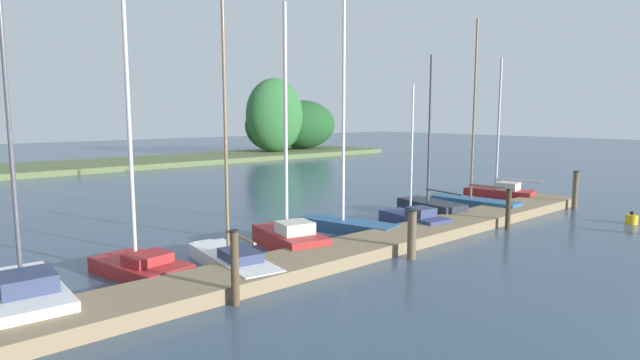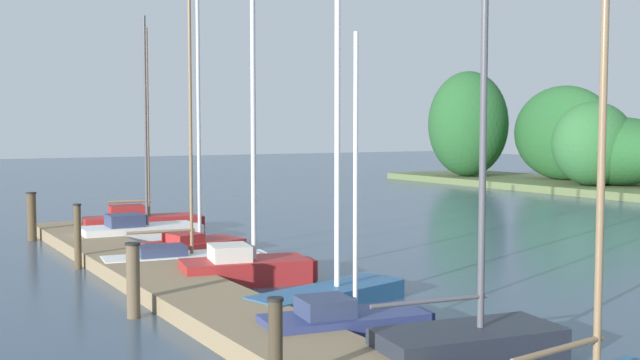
{
  "view_description": "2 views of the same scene",
  "coord_description": "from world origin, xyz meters",
  "px_view_note": "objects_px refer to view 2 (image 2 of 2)",
  "views": [
    {
      "loc": [
        -10.76,
        -0.39,
        4.04
      ],
      "look_at": [
        -0.63,
        11.1,
        2.05
      ],
      "focal_mm": 28.51,
      "sensor_mm": 36.0,
      "label": 1
    },
    {
      "loc": [
        14.06,
        4.19,
        3.51
      ],
      "look_at": [
        1.93,
        11.36,
        2.56
      ],
      "focal_mm": 42.78,
      "sensor_mm": 36.0,
      "label": 2
    }
  ],
  "objects_px": {
    "sailboat_4": "(248,263)",
    "mooring_piling_2": "(133,280)",
    "mooring_piling_1": "(78,236)",
    "mooring_piling_0": "(32,216)",
    "sailboat_5": "(334,284)",
    "mooring_piling_3": "(276,355)",
    "sailboat_0": "(144,221)",
    "sailboat_3": "(185,256)",
    "sailboat_6": "(348,322)",
    "sailboat_1": "(142,231)",
    "sailboat_7": "(476,342)",
    "sailboat_2": "(196,241)"
  },
  "relations": [
    {
      "from": "sailboat_5",
      "to": "mooring_piling_0",
      "type": "distance_m",
      "value": 12.77
    },
    {
      "from": "mooring_piling_0",
      "to": "mooring_piling_3",
      "type": "relative_size",
      "value": 1.06
    },
    {
      "from": "sailboat_6",
      "to": "mooring_piling_1",
      "type": "height_order",
      "value": "sailboat_6"
    },
    {
      "from": "sailboat_4",
      "to": "sailboat_2",
      "type": "bearing_deg",
      "value": 95.35
    },
    {
      "from": "sailboat_1",
      "to": "sailboat_7",
      "type": "height_order",
      "value": "sailboat_1"
    },
    {
      "from": "sailboat_5",
      "to": "mooring_piling_2",
      "type": "height_order",
      "value": "sailboat_5"
    },
    {
      "from": "sailboat_4",
      "to": "mooring_piling_3",
      "type": "relative_size",
      "value": 5.04
    },
    {
      "from": "sailboat_3",
      "to": "sailboat_6",
      "type": "relative_size",
      "value": 1.54
    },
    {
      "from": "sailboat_5",
      "to": "sailboat_6",
      "type": "height_order",
      "value": "sailboat_5"
    },
    {
      "from": "sailboat_4",
      "to": "mooring_piling_0",
      "type": "bearing_deg",
      "value": 119.41
    },
    {
      "from": "sailboat_1",
      "to": "sailboat_5",
      "type": "xyz_separation_m",
      "value": [
        10.03,
        0.74,
        0.05
      ]
    },
    {
      "from": "sailboat_0",
      "to": "mooring_piling_0",
      "type": "relative_size",
      "value": 4.5
    },
    {
      "from": "mooring_piling_2",
      "to": "sailboat_3",
      "type": "bearing_deg",
      "value": 148.61
    },
    {
      "from": "sailboat_4",
      "to": "mooring_piling_3",
      "type": "bearing_deg",
      "value": -101.43
    },
    {
      "from": "sailboat_0",
      "to": "mooring_piling_0",
      "type": "distance_m",
      "value": 3.59
    },
    {
      "from": "mooring_piling_1",
      "to": "mooring_piling_2",
      "type": "bearing_deg",
      "value": -2.88
    },
    {
      "from": "sailboat_2",
      "to": "mooring_piling_0",
      "type": "xyz_separation_m",
      "value": [
        -4.94,
        -3.52,
        0.41
      ]
    },
    {
      "from": "sailboat_6",
      "to": "sailboat_7",
      "type": "height_order",
      "value": "sailboat_7"
    },
    {
      "from": "mooring_piling_2",
      "to": "mooring_piling_3",
      "type": "height_order",
      "value": "mooring_piling_3"
    },
    {
      "from": "sailboat_2",
      "to": "sailboat_5",
      "type": "height_order",
      "value": "sailboat_5"
    },
    {
      "from": "sailboat_4",
      "to": "sailboat_0",
      "type": "bearing_deg",
      "value": 98.18
    },
    {
      "from": "sailboat_4",
      "to": "mooring_piling_2",
      "type": "relative_size",
      "value": 5.16
    },
    {
      "from": "sailboat_0",
      "to": "sailboat_5",
      "type": "bearing_deg",
      "value": -81.92
    },
    {
      "from": "sailboat_0",
      "to": "mooring_piling_2",
      "type": "relative_size",
      "value": 4.88
    },
    {
      "from": "sailboat_2",
      "to": "sailboat_5",
      "type": "bearing_deg",
      "value": -100.69
    },
    {
      "from": "mooring_piling_0",
      "to": "sailboat_4",
      "type": "bearing_deg",
      "value": 18.01
    },
    {
      "from": "sailboat_4",
      "to": "mooring_piling_2",
      "type": "bearing_deg",
      "value": -138.67
    },
    {
      "from": "mooring_piling_2",
      "to": "sailboat_4",
      "type": "bearing_deg",
      "value": 119.93
    },
    {
      "from": "sailboat_0",
      "to": "sailboat_2",
      "type": "distance_m",
      "value": 4.91
    },
    {
      "from": "sailboat_5",
      "to": "mooring_piling_0",
      "type": "relative_size",
      "value": 5.33
    },
    {
      "from": "sailboat_1",
      "to": "sailboat_2",
      "type": "height_order",
      "value": "sailboat_2"
    },
    {
      "from": "sailboat_4",
      "to": "sailboat_5",
      "type": "distance_m",
      "value": 2.93
    },
    {
      "from": "sailboat_1",
      "to": "mooring_piling_1",
      "type": "xyz_separation_m",
      "value": [
        3.42,
        -2.71,
        0.45
      ]
    },
    {
      "from": "sailboat_5",
      "to": "sailboat_6",
      "type": "relative_size",
      "value": 1.6
    },
    {
      "from": "sailboat_0",
      "to": "sailboat_7",
      "type": "xyz_separation_m",
      "value": [
        16.66,
        -0.3,
        -0.02
      ]
    },
    {
      "from": "sailboat_0",
      "to": "mooring_piling_3",
      "type": "xyz_separation_m",
      "value": [
        16.73,
        -3.64,
        0.33
      ]
    },
    {
      "from": "sailboat_0",
      "to": "sailboat_6",
      "type": "distance_m",
      "value": 14.58
    },
    {
      "from": "sailboat_4",
      "to": "sailboat_7",
      "type": "distance_m",
      "value": 7.31
    },
    {
      "from": "sailboat_5",
      "to": "mooring_piling_1",
      "type": "xyz_separation_m",
      "value": [
        -6.6,
        -3.45,
        0.39
      ]
    },
    {
      "from": "mooring_piling_2",
      "to": "mooring_piling_3",
      "type": "bearing_deg",
      "value": 1.15
    },
    {
      "from": "sailboat_0",
      "to": "sailboat_4",
      "type": "bearing_deg",
      "value": -85.05
    },
    {
      "from": "sailboat_5",
      "to": "mooring_piling_1",
      "type": "height_order",
      "value": "sailboat_5"
    },
    {
      "from": "sailboat_0",
      "to": "sailboat_2",
      "type": "height_order",
      "value": "sailboat_2"
    },
    {
      "from": "sailboat_1",
      "to": "sailboat_7",
      "type": "relative_size",
      "value": 1.09
    },
    {
      "from": "sailboat_3",
      "to": "mooring_piling_0",
      "type": "height_order",
      "value": "sailboat_3"
    },
    {
      "from": "sailboat_0",
      "to": "sailboat_5",
      "type": "height_order",
      "value": "sailboat_5"
    },
    {
      "from": "sailboat_2",
      "to": "sailboat_1",
      "type": "bearing_deg",
      "value": 93.54
    },
    {
      "from": "sailboat_0",
      "to": "mooring_piling_1",
      "type": "xyz_separation_m",
      "value": [
        5.63,
        -3.47,
        0.43
      ]
    },
    {
      "from": "sailboat_4",
      "to": "mooring_piling_0",
      "type": "height_order",
      "value": "sailboat_4"
    },
    {
      "from": "sailboat_7",
      "to": "mooring_piling_3",
      "type": "xyz_separation_m",
      "value": [
        0.08,
        -3.34,
        0.34
      ]
    }
  ]
}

